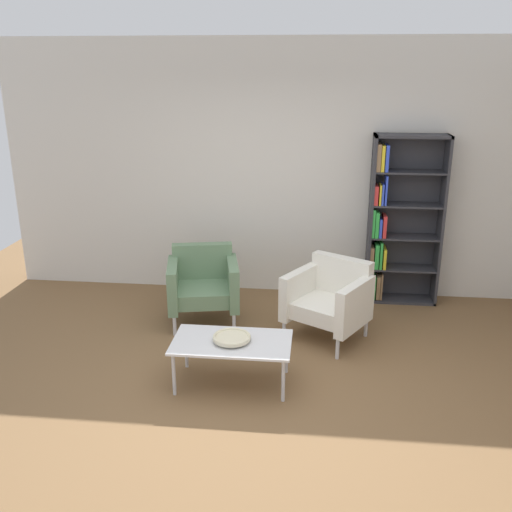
{
  "coord_description": "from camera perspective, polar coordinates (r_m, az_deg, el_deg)",
  "views": [
    {
      "loc": [
        0.43,
        -4.04,
        2.6
      ],
      "look_at": [
        -0.09,
        0.84,
        0.95
      ],
      "focal_mm": 39.99,
      "sensor_mm": 36.0,
      "label": 1
    }
  ],
  "objects": [
    {
      "name": "decorative_bowl",
      "position": [
        4.82,
        -2.45,
        -8.13
      ],
      "size": [
        0.32,
        0.32,
        0.05
      ],
      "color": "beige",
      "rests_on": "coffee_table_low"
    },
    {
      "name": "armchair_spare_guest",
      "position": [
        5.68,
        7.4,
        -4.2
      ],
      "size": [
        0.94,
        0.91,
        0.78
      ],
      "rotation": [
        0.0,
        0.0,
        -0.54
      ],
      "color": "white",
      "rests_on": "ground_plane"
    },
    {
      "name": "ground_plane",
      "position": [
        4.83,
        0.02,
        -14.03
      ],
      "size": [
        8.32,
        8.32,
        0.0
      ],
      "primitive_type": "plane",
      "color": "brown"
    },
    {
      "name": "armchair_corner_red",
      "position": [
        6.03,
        -5.31,
        -2.73
      ],
      "size": [
        0.83,
        0.78,
        0.78
      ],
      "rotation": [
        0.0,
        0.0,
        0.21
      ],
      "color": "slate",
      "rests_on": "ground_plane"
    },
    {
      "name": "coffee_table_low",
      "position": [
        4.85,
        -2.43,
        -8.83
      ],
      "size": [
        1.0,
        0.56,
        0.4
      ],
      "color": "silver",
      "rests_on": "ground_plane"
    },
    {
      "name": "plaster_back_panel",
      "position": [
        6.61,
        2.32,
        8.57
      ],
      "size": [
        6.4,
        0.12,
        2.9
      ],
      "primitive_type": "cube",
      "color": "silver",
      "rests_on": "ground_plane"
    },
    {
      "name": "bookshelf_tall",
      "position": [
        6.57,
        13.96,
        3.29
      ],
      "size": [
        0.8,
        0.3,
        1.9
      ],
      "color": "#333338",
      "rests_on": "ground_plane"
    }
  ]
}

